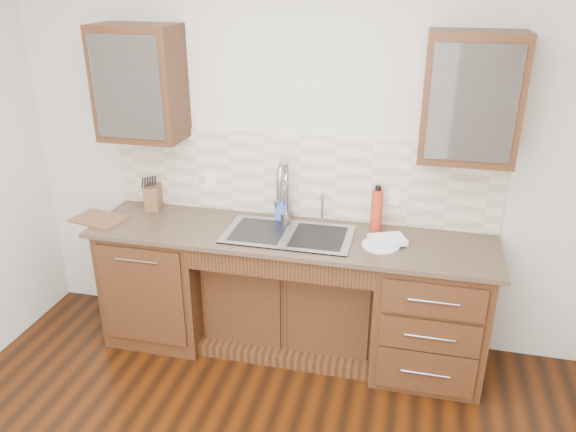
% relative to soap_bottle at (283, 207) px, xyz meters
% --- Properties ---
extents(wall_back, '(4.00, 0.10, 2.70)m').
position_rel_soap_bottle_xyz_m(wall_back, '(0.10, 0.15, 0.35)').
color(wall_back, beige).
rests_on(wall_back, ground).
extents(base_cabinet_left, '(0.70, 0.62, 0.88)m').
position_rel_soap_bottle_xyz_m(base_cabinet_left, '(-0.85, -0.21, -0.56)').
color(base_cabinet_left, '#593014').
rests_on(base_cabinet_left, ground).
extents(base_cabinet_center, '(1.20, 0.44, 0.70)m').
position_rel_soap_bottle_xyz_m(base_cabinet_center, '(0.10, -0.12, -0.65)').
color(base_cabinet_center, '#593014').
rests_on(base_cabinet_center, ground).
extents(base_cabinet_right, '(0.70, 0.62, 0.88)m').
position_rel_soap_bottle_xyz_m(base_cabinet_right, '(1.05, -0.21, -0.56)').
color(base_cabinet_right, '#593014').
rests_on(base_cabinet_right, ground).
extents(countertop, '(2.70, 0.65, 0.03)m').
position_rel_soap_bottle_xyz_m(countertop, '(0.10, -0.23, -0.10)').
color(countertop, '#84705B').
rests_on(countertop, base_cabinet_left).
extents(backsplash, '(2.70, 0.02, 0.59)m').
position_rel_soap_bottle_xyz_m(backsplash, '(0.10, 0.08, 0.21)').
color(backsplash, beige).
rests_on(backsplash, wall_back).
extents(sink, '(0.84, 0.46, 0.19)m').
position_rel_soap_bottle_xyz_m(sink, '(0.10, -0.24, -0.17)').
color(sink, '#9E9EA5').
rests_on(sink, countertop).
extents(faucet, '(0.04, 0.04, 0.40)m').
position_rel_soap_bottle_xyz_m(faucet, '(0.03, -0.01, 0.11)').
color(faucet, '#999993').
rests_on(faucet, countertop).
extents(filter_tap, '(0.02, 0.02, 0.24)m').
position_rel_soap_bottle_xyz_m(filter_tap, '(0.28, -0.00, 0.03)').
color(filter_tap, '#999993').
rests_on(filter_tap, countertop).
extents(upper_cabinet_left, '(0.55, 0.34, 0.75)m').
position_rel_soap_bottle_xyz_m(upper_cabinet_left, '(-0.95, -0.07, 0.83)').
color(upper_cabinet_left, '#593014').
rests_on(upper_cabinet_left, wall_back).
extents(upper_cabinet_right, '(0.55, 0.34, 0.75)m').
position_rel_soap_bottle_xyz_m(upper_cabinet_right, '(1.15, -0.07, 0.83)').
color(upper_cabinet_right, '#593014').
rests_on(upper_cabinet_right, wall_back).
extents(outlet_left, '(0.08, 0.01, 0.12)m').
position_rel_soap_bottle_xyz_m(outlet_left, '(-0.55, 0.07, 0.12)').
color(outlet_left, white).
rests_on(outlet_left, backsplash).
extents(outlet_right, '(0.08, 0.01, 0.12)m').
position_rel_soap_bottle_xyz_m(outlet_right, '(0.75, 0.07, 0.12)').
color(outlet_right, white).
rests_on(outlet_right, backsplash).
extents(soap_bottle, '(0.11, 0.11, 0.18)m').
position_rel_soap_bottle_xyz_m(soap_bottle, '(0.00, 0.00, 0.00)').
color(soap_bottle, '#3E6BD7').
rests_on(soap_bottle, countertop).
extents(water_bottle, '(0.10, 0.10, 0.29)m').
position_rel_soap_bottle_xyz_m(water_bottle, '(0.65, -0.04, 0.05)').
color(water_bottle, '#B43418').
rests_on(water_bottle, countertop).
extents(plate, '(0.26, 0.26, 0.01)m').
position_rel_soap_bottle_xyz_m(plate, '(0.70, -0.27, -0.08)').
color(plate, silver).
rests_on(plate, countertop).
extents(dish_towel, '(0.26, 0.23, 0.03)m').
position_rel_soap_bottle_xyz_m(dish_towel, '(0.74, -0.24, -0.06)').
color(dish_towel, beige).
rests_on(dish_towel, plate).
extents(knife_block, '(0.13, 0.18, 0.18)m').
position_rel_soap_bottle_xyz_m(knife_block, '(-0.97, -0.02, -0.00)').
color(knife_block, '#955836').
rests_on(knife_block, countertop).
extents(cutting_board, '(0.39, 0.31, 0.02)m').
position_rel_soap_bottle_xyz_m(cutting_board, '(-1.25, -0.31, -0.08)').
color(cutting_board, brown).
rests_on(cutting_board, countertop).
extents(cup_left_a, '(0.15, 0.15, 0.11)m').
position_rel_soap_bottle_xyz_m(cup_left_a, '(-1.10, -0.07, 0.78)').
color(cup_left_a, white).
rests_on(cup_left_a, upper_cabinet_left).
extents(cup_left_b, '(0.13, 0.13, 0.09)m').
position_rel_soap_bottle_xyz_m(cup_left_b, '(-0.84, -0.07, 0.77)').
color(cup_left_b, white).
rests_on(cup_left_b, upper_cabinet_left).
extents(cup_right_a, '(0.15, 0.15, 0.11)m').
position_rel_soap_bottle_xyz_m(cup_right_a, '(1.06, -0.07, 0.78)').
color(cup_right_a, silver).
rests_on(cup_right_a, upper_cabinet_right).
extents(cup_right_b, '(0.10, 0.10, 0.09)m').
position_rel_soap_bottle_xyz_m(cup_right_b, '(1.28, -0.07, 0.77)').
color(cup_right_b, white).
rests_on(cup_right_b, upper_cabinet_right).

